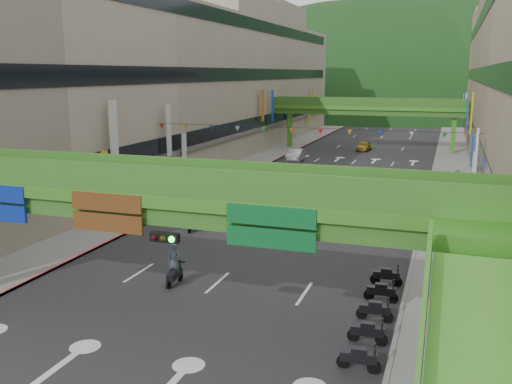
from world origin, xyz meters
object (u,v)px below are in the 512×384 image
object	(u,v)px
car_yellow	(364,146)
pedestrian_red	(434,204)
scooter_rider_near	(174,266)
scooter_rider_mid	(325,216)
overpass_near	(170,215)
car_silver	(296,155)

from	to	relation	value
car_yellow	pedestrian_red	xyz separation A→B (m)	(10.18, -34.55, 0.21)
scooter_rider_near	scooter_rider_mid	world-z (taller)	scooter_rider_near
scooter_rider_near	pedestrian_red	xyz separation A→B (m)	(11.72, 18.87, -0.15)
overpass_near	car_yellow	xyz separation A→B (m)	(-1.31, 59.10, -4.56)
overpass_near	pedestrian_red	size ratio (longest dim) A/B	16.31
overpass_near	scooter_rider_mid	world-z (taller)	overpass_near
car_silver	pedestrian_red	world-z (taller)	pedestrian_red
scooter_rider_mid	pedestrian_red	distance (m)	9.36
overpass_near	scooter_rider_mid	bearing A→B (deg)	83.41
overpass_near	pedestrian_red	bearing A→B (deg)	70.14
overpass_near	scooter_rider_mid	xyz separation A→B (m)	(2.09, 18.10, -4.23)
scooter_rider_near	scooter_rider_mid	size ratio (longest dim) A/B	1.12
scooter_rider_mid	car_silver	bearing A→B (deg)	108.73
scooter_rider_near	car_yellow	distance (m)	53.45
scooter_rider_near	pedestrian_red	distance (m)	22.22
car_yellow	pedestrian_red	size ratio (longest dim) A/B	2.22
car_yellow	pedestrian_red	bearing A→B (deg)	-70.85
overpass_near	scooter_rider_mid	distance (m)	18.70
pedestrian_red	scooter_rider_mid	bearing A→B (deg)	-157.61
car_yellow	scooter_rider_mid	bearing A→B (deg)	-82.52
pedestrian_red	car_silver	bearing A→B (deg)	105.52
scooter_rider_near	scooter_rider_mid	distance (m)	13.37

